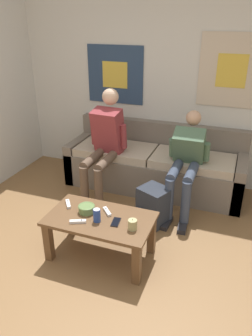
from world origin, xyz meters
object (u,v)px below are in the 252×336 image
person_seated_adult (105,141)px  backpack (153,207)px  person_seated_teen (186,160)px  ceramic_bowl (87,208)px  coffee_table (100,225)px  game_controller_near_right (78,221)px  pillar_candle (133,225)px  game_controller_far_center (68,204)px  drink_can_blue (97,215)px  game_controller_near_left (107,211)px  cell_phone (116,222)px  couch (154,166)px

person_seated_adult → backpack: (0.74, -0.43, -0.50)m
person_seated_teen → backpack: 0.65m
backpack → ceramic_bowl: ceramic_bowl is taller
backpack → coffee_table: bearing=-114.3°
coffee_table → person_seated_adult: bearing=111.4°
backpack → game_controller_near_right: game_controller_near_right is taller
coffee_table → pillar_candle: bearing=-11.2°
coffee_table → ceramic_bowl: bearing=166.2°
game_controller_far_center → game_controller_near_right: bearing=-45.3°
person_seated_adult → person_seated_teen: size_ratio=1.17×
drink_can_blue → coffee_table: bearing=89.3°
game_controller_near_left → coffee_table: bearing=-106.7°
person_seated_adult → backpack: person_seated_adult is taller
person_seated_teen → drink_can_blue: size_ratio=8.89×
person_seated_teen → pillar_candle: size_ratio=10.48×
game_controller_near_right → drink_can_blue: bearing=28.4°
coffee_table → ceramic_bowl: 0.20m
coffee_table → backpack: bearing=65.7°
coffee_table → person_seated_teen: bearing=63.8°
game_controller_near_right → backpack: bearing=61.1°
drink_can_blue → game_controller_near_left: bearing=79.5°
game_controller_far_center → cell_phone: (0.54, -0.11, -0.01)m
pillar_candle → game_controller_far_center: 0.73m
game_controller_near_right → coffee_table: bearing=43.8°
couch → game_controller_near_left: bearing=-92.3°
cell_phone → person_seated_teen: bearing=71.4°
couch → cell_phone: 1.54m
drink_can_blue → game_controller_near_left: size_ratio=0.97×
person_seated_teen → ceramic_bowl: (-0.70, -1.08, -0.15)m
game_controller_far_center → person_seated_teen: bearing=48.2°
person_seated_adult → game_controller_near_right: (0.29, -1.25, -0.27)m
person_seated_adult → cell_phone: bearing=-62.1°
couch → game_controller_near_right: bearing=-98.1°
coffee_table → person_seated_adult: person_seated_adult is taller
game_controller_near_right → cell_phone: (0.31, 0.12, -0.01)m
ceramic_bowl → cell_phone: size_ratio=1.09×
person_seated_adult → ceramic_bowl: bearing=-75.2°
couch → drink_can_blue: 1.58m
pillar_candle → game_controller_near_left: pillar_candle is taller
coffee_table → game_controller_near_left: (0.03, 0.09, 0.10)m
cell_phone → game_controller_near_left: bearing=138.7°
couch → backpack: couch is taller
pillar_candle → cell_phone: 0.18m
cell_phone → pillar_candle: bearing=-13.8°
coffee_table → drink_can_blue: bearing=-90.7°
game_controller_near_left → backpack: bearing=64.6°
ceramic_bowl → game_controller_near_right: ceramic_bowl is taller
backpack → pillar_candle: bearing=-88.1°
pillar_candle → game_controller_far_center: pillar_candle is taller
person_seated_adult → game_controller_near_left: person_seated_adult is taller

